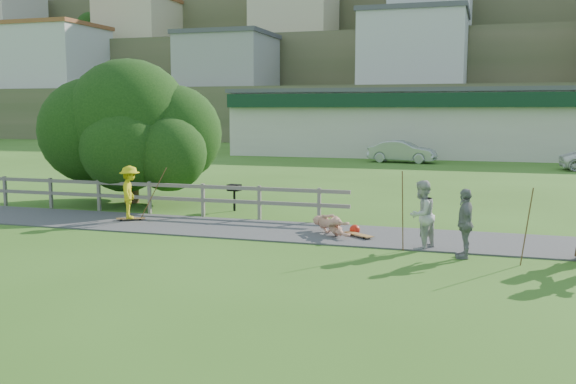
{
  "coord_description": "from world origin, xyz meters",
  "views": [
    {
      "loc": [
        6.97,
        -16.07,
        3.55
      ],
      "look_at": [
        1.37,
        2.0,
        1.11
      ],
      "focal_mm": 40.0,
      "sensor_mm": 36.0,
      "label": 1
    }
  ],
  "objects_px": {
    "spectator_a": "(421,215)",
    "skater_fallen": "(331,225)",
    "spectator_b": "(465,223)",
    "car_silver": "(402,152)",
    "skater_rider": "(130,195)",
    "bbq": "(234,198)",
    "tree": "(130,145)"
  },
  "relations": [
    {
      "from": "spectator_a",
      "to": "tree",
      "type": "xyz_separation_m",
      "value": [
        -11.41,
        5.11,
        1.32
      ]
    },
    {
      "from": "skater_rider",
      "to": "skater_fallen",
      "type": "height_order",
      "value": "skater_rider"
    },
    {
      "from": "skater_rider",
      "to": "car_silver",
      "type": "bearing_deg",
      "value": -38.16
    },
    {
      "from": "spectator_b",
      "to": "tree",
      "type": "relative_size",
      "value": 0.22
    },
    {
      "from": "skater_rider",
      "to": "spectator_b",
      "type": "relative_size",
      "value": 1.0
    },
    {
      "from": "car_silver",
      "to": "tree",
      "type": "distance_m",
      "value": 23.18
    },
    {
      "from": "car_silver",
      "to": "tree",
      "type": "height_order",
      "value": "tree"
    },
    {
      "from": "spectator_a",
      "to": "skater_rider",
      "type": "bearing_deg",
      "value": -70.96
    },
    {
      "from": "tree",
      "to": "bbq",
      "type": "height_order",
      "value": "tree"
    },
    {
      "from": "skater_rider",
      "to": "bbq",
      "type": "bearing_deg",
      "value": -64.51
    },
    {
      "from": "bbq",
      "to": "spectator_b",
      "type": "bearing_deg",
      "value": -26.71
    },
    {
      "from": "spectator_a",
      "to": "spectator_b",
      "type": "distance_m",
      "value": 1.29
    },
    {
      "from": "skater_fallen",
      "to": "spectator_b",
      "type": "height_order",
      "value": "spectator_b"
    },
    {
      "from": "skater_fallen",
      "to": "spectator_a",
      "type": "distance_m",
      "value": 2.83
    },
    {
      "from": "car_silver",
      "to": "tree",
      "type": "relative_size",
      "value": 0.59
    },
    {
      "from": "spectator_a",
      "to": "tree",
      "type": "distance_m",
      "value": 12.57
    },
    {
      "from": "spectator_b",
      "to": "bbq",
      "type": "relative_size",
      "value": 1.79
    },
    {
      "from": "tree",
      "to": "spectator_a",
      "type": "bearing_deg",
      "value": -24.12
    },
    {
      "from": "skater_fallen",
      "to": "car_silver",
      "type": "relative_size",
      "value": 0.39
    },
    {
      "from": "skater_rider",
      "to": "skater_fallen",
      "type": "relative_size",
      "value": 0.97
    },
    {
      "from": "spectator_a",
      "to": "skater_fallen",
      "type": "bearing_deg",
      "value": -83.82
    },
    {
      "from": "skater_fallen",
      "to": "bbq",
      "type": "distance_m",
      "value": 5.47
    },
    {
      "from": "skater_fallen",
      "to": "spectator_b",
      "type": "xyz_separation_m",
      "value": [
        3.68,
        -1.7,
        0.53
      ]
    },
    {
      "from": "skater_rider",
      "to": "skater_fallen",
      "type": "bearing_deg",
      "value": -119.63
    },
    {
      "from": "spectator_a",
      "to": "car_silver",
      "type": "relative_size",
      "value": 0.4
    },
    {
      "from": "spectator_b",
      "to": "tree",
      "type": "distance_m",
      "value": 13.85
    },
    {
      "from": "spectator_a",
      "to": "spectator_b",
      "type": "relative_size",
      "value": 1.05
    },
    {
      "from": "spectator_b",
      "to": "skater_fallen",
      "type": "bearing_deg",
      "value": -121.64
    },
    {
      "from": "spectator_b",
      "to": "spectator_a",
      "type": "bearing_deg",
      "value": -128.88
    },
    {
      "from": "spectator_b",
      "to": "skater_rider",
      "type": "bearing_deg",
      "value": -108.22
    },
    {
      "from": "skater_fallen",
      "to": "car_silver",
      "type": "distance_m",
      "value": 26.0
    },
    {
      "from": "skater_rider",
      "to": "tree",
      "type": "xyz_separation_m",
      "value": [
        -2.17,
        3.71,
        1.36
      ]
    }
  ]
}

